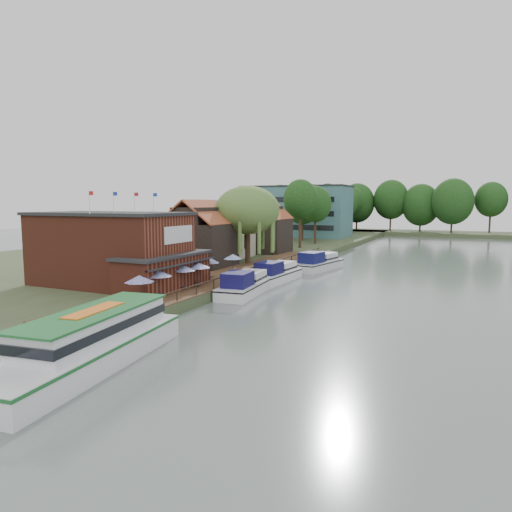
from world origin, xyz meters
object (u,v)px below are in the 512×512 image
at_px(cottage_c, 266,227).
at_px(umbrella_0, 140,290).
at_px(cruiser_2, 319,260).
at_px(umbrella_3, 198,274).
at_px(cottage_b, 217,229).
at_px(umbrella_1, 158,284).
at_px(cruiser_0, 245,282).
at_px(swan, 151,341).
at_px(umbrella_4, 210,269).
at_px(cottage_a, 199,233).
at_px(tour_boat, 87,340).
at_px(umbrella_5, 233,265).
at_px(cruiser_1, 276,271).
at_px(hotel_block, 297,211).
at_px(pub, 126,249).
at_px(willow, 248,225).
at_px(umbrella_2, 183,277).

relative_size(cottage_c, umbrella_0, 3.58).
bearing_deg(cruiser_2, umbrella_3, -92.33).
distance_m(cottage_b, umbrella_1, 30.50).
relative_size(cruiser_0, swan, 23.79).
distance_m(umbrella_1, umbrella_4, 9.38).
xyz_separation_m(umbrella_1, swan, (5.39, -8.05, -2.07)).
bearing_deg(cottage_c, swan, -75.40).
relative_size(cottage_a, swan, 19.55).
bearing_deg(tour_boat, umbrella_5, 92.56).
xyz_separation_m(cottage_c, cruiser_1, (10.13, -19.90, -4.00)).
bearing_deg(hotel_block, umbrella_5, -76.57).
distance_m(cruiser_0, tour_boat, 22.05).
height_order(pub, umbrella_0, pub).
height_order(umbrella_1, tour_boat, umbrella_1).
height_order(umbrella_3, tour_boat, umbrella_3).
bearing_deg(cruiser_0, tour_boat, -93.07).
bearing_deg(cottage_a, swan, -64.15).
xyz_separation_m(cottage_b, cottage_c, (4.00, 9.00, 0.00)).
bearing_deg(umbrella_4, tour_boat, -76.61).
bearing_deg(cruiser_0, cruiser_2, 79.21).
distance_m(cottage_b, umbrella_0, 33.41).
bearing_deg(cottage_a, umbrella_4, -52.46).
xyz_separation_m(cottage_a, umbrella_5, (7.59, -5.08, -2.96)).
bearing_deg(cottage_b, cruiser_0, -53.75).
bearing_deg(willow, cottage_a, -131.99).
xyz_separation_m(cottage_a, umbrella_2, (7.50, -14.87, -2.96)).
distance_m(pub, umbrella_5, 12.14).
distance_m(pub, willow, 20.36).
xyz_separation_m(umbrella_4, cruiser_0, (4.21, -0.27, -1.01)).
xyz_separation_m(umbrella_4, swan, (5.85, -17.42, -2.07)).
relative_size(cottage_c, swan, 19.32).
relative_size(cruiser_2, tour_boat, 0.74).
bearing_deg(umbrella_2, tour_boat, -73.78).
bearing_deg(swan, cruiser_0, 95.46).
relative_size(umbrella_1, umbrella_5, 1.00).
height_order(umbrella_2, tour_boat, umbrella_2).
bearing_deg(pub, cottage_b, 99.09).
bearing_deg(umbrella_5, umbrella_0, -89.00).
relative_size(umbrella_2, umbrella_4, 1.03).
relative_size(umbrella_2, cruiser_1, 0.24).
height_order(cruiser_0, tour_boat, tour_boat).
xyz_separation_m(pub, cottage_b, (-4.00, 25.00, 0.60)).
height_order(willow, swan, willow).
relative_size(cottage_a, cruiser_1, 0.84).
bearing_deg(willow, cottage_c, 104.04).
bearing_deg(pub, umbrella_1, -28.34).
distance_m(umbrella_0, umbrella_1, 2.99).
bearing_deg(umbrella_1, swan, -56.21).
bearing_deg(cottage_b, umbrella_0, -70.94).
height_order(umbrella_4, umbrella_5, same).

